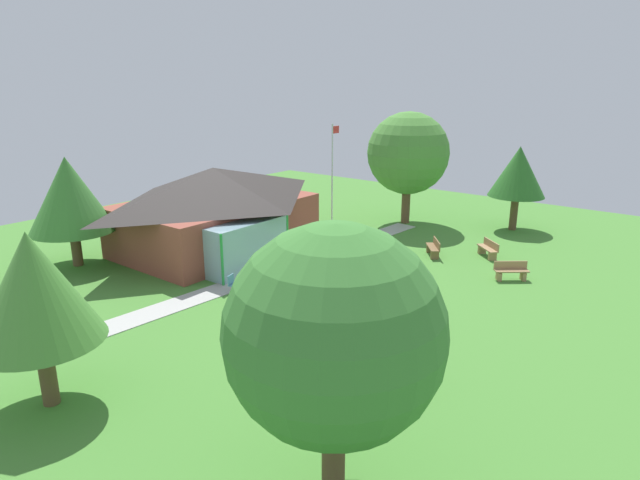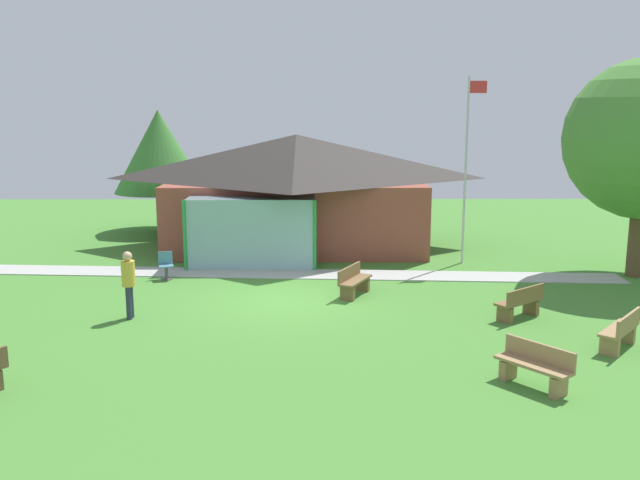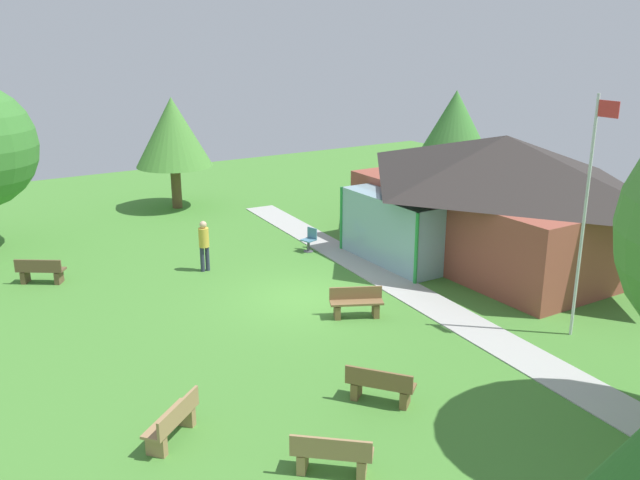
% 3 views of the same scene
% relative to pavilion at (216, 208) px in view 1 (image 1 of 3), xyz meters
% --- Properties ---
extents(ground_plane, '(44.00, 44.00, 0.00)m').
position_rel_pavilion_xyz_m(ground_plane, '(-0.05, -7.83, -2.24)').
color(ground_plane, '#478433').
extents(pavilion, '(10.46, 8.18, 4.32)m').
position_rel_pavilion_xyz_m(pavilion, '(0.00, 0.00, 0.00)').
color(pavilion, brown).
rests_on(pavilion, ground_plane).
extents(footpath, '(21.14, 2.74, 0.03)m').
position_rel_pavilion_xyz_m(footpath, '(-0.05, -4.77, -2.23)').
color(footpath, '#ADADA8').
rests_on(footpath, ground_plane).
extents(flagpole, '(0.64, 0.08, 6.34)m').
position_rel_pavilion_xyz_m(flagpole, '(5.93, -3.14, 1.22)').
color(flagpole, silver).
rests_on(flagpole, ground_plane).
extents(bench_lawn_far_right, '(1.32, 1.42, 0.84)m').
position_rel_pavilion_xyz_m(bench_lawn_far_right, '(7.56, -11.81, -1.84)').
color(bench_lawn_far_right, '#9E7A51').
rests_on(bench_lawn_far_right, ground_plane).
extents(bench_front_left, '(1.21, 1.49, 0.84)m').
position_rel_pavilion_xyz_m(bench_front_left, '(-5.60, -14.38, -1.84)').
color(bench_front_left, brown).
rests_on(bench_front_left, ground_plane).
extents(bench_rear_near_path, '(1.06, 1.54, 0.84)m').
position_rel_pavilion_xyz_m(bench_rear_near_path, '(1.89, -7.32, -1.84)').
color(bench_rear_near_path, brown).
rests_on(bench_rear_near_path, ground_plane).
extents(bench_front_right, '(1.29, 1.44, 0.84)m').
position_rel_pavilion_xyz_m(bench_front_right, '(4.98, -13.87, -1.84)').
color(bench_front_right, '#9E7A51').
rests_on(bench_front_right, ground_plane).
extents(bench_mid_right, '(1.45, 1.27, 0.84)m').
position_rel_pavilion_xyz_m(bench_mid_right, '(6.00, -9.55, -1.84)').
color(bench_mid_right, brown).
rests_on(bench_mid_right, ground_plane).
extents(patio_chair_west, '(0.55, 0.55, 0.86)m').
position_rel_pavilion_xyz_m(patio_chair_west, '(-3.90, -5.37, -1.83)').
color(patio_chair_west, teal).
rests_on(patio_chair_west, ground_plane).
extents(visitor_strolling_lawn, '(0.34, 0.34, 1.74)m').
position_rel_pavilion_xyz_m(visitor_strolling_lawn, '(-3.93, -9.46, -1.22)').
color(visitor_strolling_lawn, '#2D3347').
rests_on(visitor_strolling_lawn, ground_plane).
extents(tree_far_east, '(3.25, 3.25, 4.97)m').
position_rel_pavilion_xyz_m(tree_far_east, '(13.53, -10.96, 1.23)').
color(tree_far_east, brown).
rests_on(tree_far_east, ground_plane).
extents(tree_west_hedge, '(3.38, 3.38, 4.97)m').
position_rel_pavilion_xyz_m(tree_west_hedge, '(-12.54, -7.21, 1.18)').
color(tree_west_hedge, brown).
rests_on(tree_west_hedge, ground_plane).
extents(tree_east_hedge, '(4.98, 4.98, 6.84)m').
position_rel_pavilion_xyz_m(tree_east_hedge, '(11.01, -5.07, 2.09)').
color(tree_east_hedge, brown).
rests_on(tree_east_hedge, ground_plane).
extents(tree_behind_pavilion_left, '(3.94, 3.94, 5.26)m').
position_rel_pavilion_xyz_m(tree_behind_pavilion_left, '(-5.96, 3.35, 1.23)').
color(tree_behind_pavilion_left, brown).
rests_on(tree_behind_pavilion_left, ground_plane).
extents(tree_lawn_corner, '(4.52, 4.52, 6.07)m').
position_rel_pavilion_xyz_m(tree_lawn_corner, '(-10.42, -15.41, 1.55)').
color(tree_lawn_corner, brown).
rests_on(tree_lawn_corner, ground_plane).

